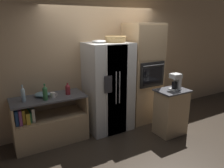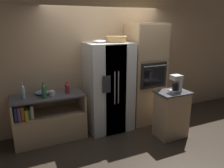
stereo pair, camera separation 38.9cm
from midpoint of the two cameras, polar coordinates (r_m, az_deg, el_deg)
The scene contains 14 objects.
ground_plane at distance 4.81m, azimuth 2.41°, elevation -11.34°, with size 20.00×20.00×0.00m, color #382D23.
wall_back at distance 4.72m, azimuth 0.33°, elevation 6.12°, with size 12.00×0.06×2.80m.
counter_left at distance 4.38m, azimuth -13.72°, elevation -9.91°, with size 1.32×0.59×0.89m.
refrigerator at distance 4.47m, azimuth 1.66°, elevation -0.91°, with size 0.90×0.74×1.82m.
wall_oven at distance 4.88m, azimuth 10.85°, elevation 2.50°, with size 0.74×0.71×2.18m.
island_counter at distance 4.51m, azimuth 17.63°, elevation -7.52°, with size 0.62×0.47×0.93m.
wicker_basket at distance 4.38m, azimuth 3.69°, elevation 11.71°, with size 0.42×0.42×0.12m.
fruit_bowl at distance 4.27m, azimuth -0.68°, elevation 11.11°, with size 0.28×0.28×0.06m.
bottle_tall at distance 4.07m, azimuth -19.76°, elevation -1.94°, with size 0.07×0.07×0.30m.
bottle_short at distance 4.00m, azimuth -14.74°, elevation -1.80°, with size 0.08×0.08×0.29m.
bottle_wide at distance 4.19m, azimuth -9.06°, elevation -1.01°, with size 0.09×0.09×0.22m.
mug at distance 4.10m, azimuth -12.79°, elevation -2.42°, with size 0.13×0.09×0.10m.
mixing_bowl at distance 4.24m, azimuth -15.24°, elevation -2.14°, with size 0.28×0.28×0.08m.
coffee_maker at distance 4.35m, azimuth 19.07°, elevation 0.35°, with size 0.19×0.17×0.32m.
Camera 2 is at (-1.77, -3.90, 2.20)m, focal length 35.00 mm.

